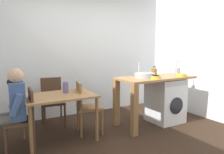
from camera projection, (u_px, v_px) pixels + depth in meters
name	position (u px, v px, depth m)	size (l,w,h in m)	color
ground_plane	(124.00, 139.00, 3.67)	(5.46, 5.46, 0.00)	black
wall_back	(80.00, 53.00, 4.98)	(4.60, 0.10, 2.70)	silver
wall_counter_side	(213.00, 54.00, 4.56)	(0.10, 3.80, 2.70)	silver
dining_table	(59.00, 101.00, 3.56)	(1.10, 0.76, 0.74)	#9E7042
chair_person_seat	(24.00, 117.00, 3.21)	(0.43, 0.43, 0.90)	#4C3323
chair_opposite	(85.00, 104.00, 3.87)	(0.48, 0.48, 0.90)	olive
chair_spare_by_wall	(52.00, 99.00, 4.29)	(0.45, 0.45, 0.90)	#4C3323
seated_person	(11.00, 107.00, 3.12)	(0.52, 0.52, 1.20)	#595651
kitchen_counter	(147.00, 86.00, 4.23)	(1.50, 0.68, 0.92)	#9E7042
washing_machine	(165.00, 100.00, 4.51)	(0.60, 0.61, 0.86)	silver
sink_basin	(145.00, 75.00, 4.17)	(0.38, 0.38, 0.09)	#9EA0A5
tap	(139.00, 69.00, 4.31)	(0.02, 0.02, 0.28)	#B2B2B7
bottle_tall_green	(155.00, 72.00, 4.38)	(0.08, 0.08, 0.19)	brown
bottle_squat_brown	(153.00, 71.00, 4.56)	(0.08, 0.08, 0.18)	brown
mixing_bowl	(156.00, 77.00, 4.05)	(0.20, 0.20, 0.05)	gold
utensil_crock	(177.00, 71.00, 4.66)	(0.11, 0.11, 0.30)	gray
colander	(181.00, 75.00, 4.34)	(0.20, 0.20, 0.06)	gold
vase	(66.00, 87.00, 3.69)	(0.09, 0.09, 0.18)	slate
scissors	(157.00, 77.00, 4.20)	(0.15, 0.06, 0.01)	#B2B2B7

